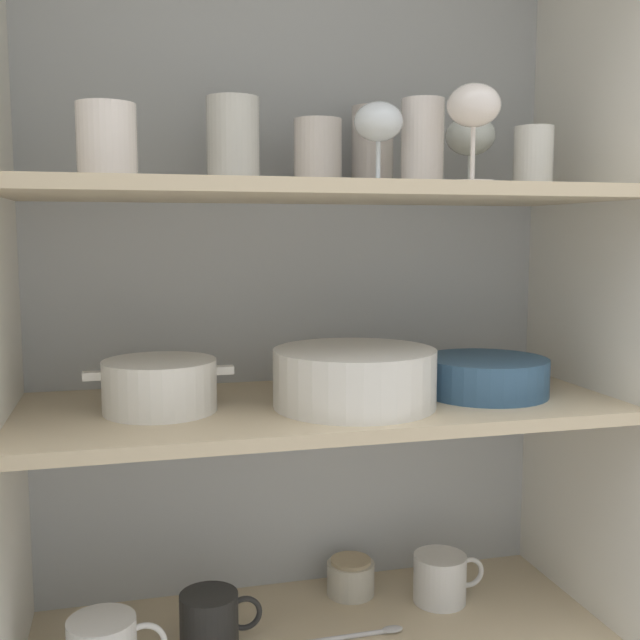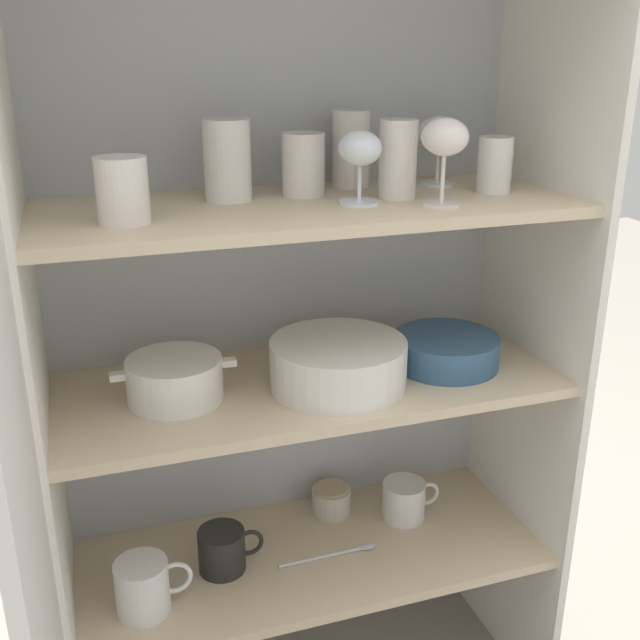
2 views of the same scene
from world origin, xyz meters
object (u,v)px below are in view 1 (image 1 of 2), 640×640
(plate_stack_white, at_px, (354,378))
(storage_jar, at_px, (351,577))
(mixing_bowl_large, at_px, (485,374))
(casserole_dish, at_px, (160,386))

(plate_stack_white, relative_size, storage_jar, 2.91)
(plate_stack_white, distance_m, mixing_bowl_large, 0.24)
(casserole_dish, bearing_deg, plate_stack_white, -7.79)
(casserole_dish, xyz_separation_m, storage_jar, (0.34, 0.12, -0.40))
(plate_stack_white, height_order, storage_jar, plate_stack_white)
(mixing_bowl_large, height_order, casserole_dish, casserole_dish)
(plate_stack_white, xyz_separation_m, mixing_bowl_large, (0.24, 0.03, -0.01))
(casserole_dish, bearing_deg, storage_jar, 19.19)
(mixing_bowl_large, relative_size, casserole_dish, 0.93)
(plate_stack_white, height_order, casserole_dish, plate_stack_white)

